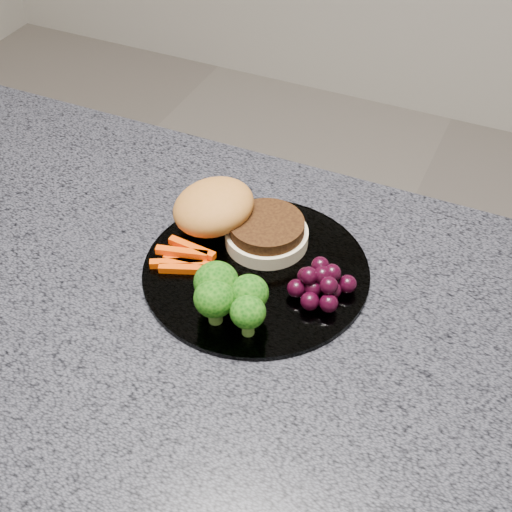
{
  "coord_description": "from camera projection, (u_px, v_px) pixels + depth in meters",
  "views": [
    {
      "loc": [
        0.29,
        -0.45,
        1.47
      ],
      "look_at": [
        0.05,
        0.08,
        0.93
      ],
      "focal_mm": 50.0,
      "sensor_mm": 36.0,
      "label": 1
    }
  ],
  "objects": [
    {
      "name": "grape_bunch",
      "position": [
        321.0,
        284.0,
        0.77
      ],
      "size": [
        0.07,
        0.06,
        0.04
      ],
      "rotation": [
        0.0,
        0.0,
        0.06
      ],
      "color": "black",
      "rests_on": "plate"
    },
    {
      "name": "plate",
      "position": [
        256.0,
        271.0,
        0.82
      ],
      "size": [
        0.26,
        0.26,
        0.01
      ],
      "primitive_type": "cylinder",
      "color": "white",
      "rests_on": "countertop"
    },
    {
      "name": "burger",
      "position": [
        232.0,
        219.0,
        0.84
      ],
      "size": [
        0.18,
        0.12,
        0.05
      ],
      "rotation": [
        0.0,
        0.0,
        0.16
      ],
      "color": "beige",
      "rests_on": "plate"
    },
    {
      "name": "countertop",
      "position": [
        185.0,
        317.0,
        0.79
      ],
      "size": [
        1.2,
        0.6,
        0.04
      ],
      "primitive_type": "cube",
      "color": "#44444D",
      "rests_on": "island_cabinet"
    },
    {
      "name": "broccoli",
      "position": [
        228.0,
        295.0,
        0.74
      ],
      "size": [
        0.09,
        0.07,
        0.06
      ],
      "rotation": [
        0.0,
        0.0,
        -0.15
      ],
      "color": "#578630",
      "rests_on": "plate"
    },
    {
      "name": "carrot_sticks",
      "position": [
        186.0,
        258.0,
        0.82
      ],
      "size": [
        0.07,
        0.05,
        0.02
      ],
      "rotation": [
        0.0,
        0.0,
        -0.01
      ],
      "color": "#F44704",
      "rests_on": "plate"
    }
  ]
}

